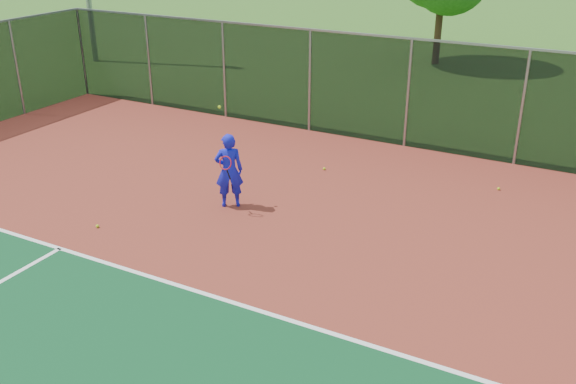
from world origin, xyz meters
The scene contains 5 objects.
fence_back centered at (0.00, 12.00, 1.56)m, with size 30.00×0.06×3.03m.
tennis_player centered at (-5.15, 6.29, 0.87)m, with size 0.74×0.76×2.27m.
practice_ball_0 centered at (0.01, 10.04, 0.06)m, with size 0.07×0.07×0.07m, color #B2D118.
practice_ball_1 centered at (-7.01, 4.05, 0.06)m, with size 0.07×0.07×0.07m, color #B2D118.
practice_ball_4 centered at (-4.20, 9.26, 0.06)m, with size 0.07×0.07×0.07m, color #B2D118.
Camera 1 is at (2.18, -4.66, 6.10)m, focal length 40.00 mm.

